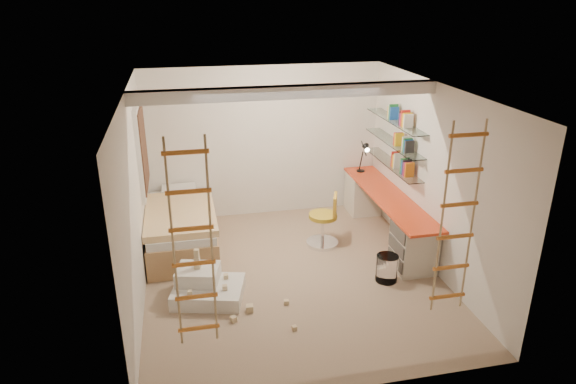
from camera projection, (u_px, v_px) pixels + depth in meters
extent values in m
plane|color=#937B5F|center=(292.00, 276.00, 7.18)|extent=(4.50, 4.50, 0.00)
cube|color=white|center=(288.00, 92.00, 6.53)|extent=(4.00, 0.18, 0.16)
cube|color=white|center=(141.00, 148.00, 7.59)|extent=(0.06, 1.15, 1.35)
cube|color=#4C2D1E|center=(144.00, 148.00, 7.60)|extent=(0.02, 1.00, 1.20)
cylinder|color=white|center=(387.00, 268.00, 7.01)|extent=(0.30, 0.30, 0.38)
cube|color=red|center=(388.00, 196.00, 8.00)|extent=(0.55, 2.80, 0.04)
cube|color=beige|center=(363.00, 193.00, 9.14)|extent=(0.52, 0.55, 0.71)
cube|color=beige|center=(414.00, 247.00, 7.24)|extent=(0.52, 0.55, 0.71)
cube|color=#4C4742|center=(398.00, 232.00, 7.09)|extent=(0.02, 0.50, 0.18)
cube|color=#4C4742|center=(396.00, 247.00, 7.17)|extent=(0.02, 0.50, 0.18)
cube|color=#4C4742|center=(395.00, 260.00, 7.25)|extent=(0.02, 0.50, 0.18)
cube|color=white|center=(392.00, 164.00, 8.15)|extent=(0.25, 1.80, 0.01)
cube|color=white|center=(394.00, 143.00, 8.02)|extent=(0.25, 1.80, 0.01)
cube|color=white|center=(395.00, 121.00, 7.89)|extent=(0.25, 1.80, 0.01)
cube|color=#AD7F51|center=(182.00, 233.00, 7.93)|extent=(1.00, 2.00, 0.45)
cube|color=white|center=(181.00, 216.00, 7.82)|extent=(0.95, 1.95, 0.12)
cube|color=gold|center=(180.00, 214.00, 7.65)|extent=(1.02, 1.60, 0.10)
cube|color=white|center=(179.00, 190.00, 8.51)|extent=(0.55, 0.35, 0.12)
cylinder|color=black|center=(361.00, 171.00, 9.03)|extent=(0.14, 0.14, 0.02)
cylinder|color=black|center=(361.00, 161.00, 8.96)|extent=(0.02, 0.15, 0.36)
cylinder|color=black|center=(364.00, 148.00, 8.78)|extent=(0.02, 0.27, 0.20)
cone|color=black|center=(366.00, 148.00, 8.65)|extent=(0.12, 0.14, 0.15)
cylinder|color=#FFEABF|center=(367.00, 150.00, 8.62)|extent=(0.08, 0.04, 0.08)
cylinder|color=#B49522|center=(323.00, 216.00, 7.89)|extent=(0.56, 0.56, 0.06)
cube|color=gold|center=(335.00, 205.00, 7.79)|extent=(0.16, 0.33, 0.31)
cylinder|color=silver|center=(323.00, 229.00, 7.97)|extent=(0.07, 0.07, 0.44)
cylinder|color=silver|center=(322.00, 243.00, 8.06)|extent=(0.65, 0.65, 0.05)
cube|color=silver|center=(209.00, 292.00, 6.63)|extent=(1.02, 0.88, 0.19)
cube|color=silver|center=(198.00, 275.00, 6.66)|extent=(0.63, 0.56, 0.19)
cube|color=#CCB284|center=(197.00, 265.00, 6.60)|extent=(0.10, 0.10, 0.08)
cube|color=#CCB284|center=(197.00, 260.00, 6.58)|extent=(0.09, 0.09, 0.07)
cube|color=#CCB284|center=(197.00, 254.00, 6.54)|extent=(0.07, 0.07, 0.12)
cube|color=#CCB284|center=(225.00, 287.00, 6.49)|extent=(0.06, 0.06, 0.06)
cube|color=#CCB284|center=(226.00, 276.00, 6.74)|extent=(0.06, 0.06, 0.06)
cube|color=#CCB284|center=(190.00, 293.00, 6.38)|extent=(0.06, 0.06, 0.06)
cube|color=#CCB284|center=(286.00, 302.00, 6.53)|extent=(0.07, 0.07, 0.07)
cube|color=#CCB284|center=(294.00, 327.00, 6.04)|extent=(0.07, 0.07, 0.07)
cube|color=#CCB284|center=(233.00, 319.00, 6.19)|extent=(0.07, 0.07, 0.07)
cube|color=#CCB284|center=(250.00, 309.00, 6.38)|extent=(0.07, 0.07, 0.07)
cube|color=orange|center=(392.00, 157.00, 8.11)|extent=(0.14, 0.70, 0.22)
cube|color=red|center=(394.00, 136.00, 7.98)|extent=(0.14, 0.52, 0.22)
cube|color=#8C1E7F|center=(396.00, 114.00, 7.85)|extent=(0.14, 0.70, 0.22)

